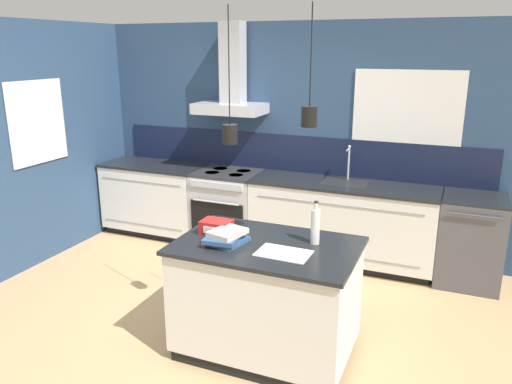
# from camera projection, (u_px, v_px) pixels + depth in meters

# --- Properties ---
(ground_plane) EXTENTS (16.00, 16.00, 0.00)m
(ground_plane) POSITION_uv_depth(u_px,v_px,m) (218.00, 322.00, 4.37)
(ground_plane) COLOR tan
(ground_plane) RESTS_ON ground
(wall_back) EXTENTS (5.60, 2.31, 2.60)m
(wall_back) POSITION_uv_depth(u_px,v_px,m) (290.00, 134.00, 5.78)
(wall_back) COLOR navy
(wall_back) RESTS_ON ground_plane
(wall_left) EXTENTS (0.08, 3.80, 2.60)m
(wall_left) POSITION_uv_depth(u_px,v_px,m) (47.00, 142.00, 5.52)
(wall_left) COLOR navy
(wall_left) RESTS_ON ground_plane
(counter_run_left) EXTENTS (1.30, 0.64, 0.91)m
(counter_run_left) POSITION_uv_depth(u_px,v_px,m) (156.00, 198.00, 6.38)
(counter_run_left) COLOR black
(counter_run_left) RESTS_ON ground_plane
(counter_run_sink) EXTENTS (2.02, 0.64, 1.30)m
(counter_run_sink) POSITION_uv_depth(u_px,v_px,m) (342.00, 223.00, 5.49)
(counter_run_sink) COLOR black
(counter_run_sink) RESTS_ON ground_plane
(oven_range) EXTENTS (0.77, 0.66, 0.91)m
(oven_range) POSITION_uv_depth(u_px,v_px,m) (228.00, 208.00, 5.99)
(oven_range) COLOR #B5B5BA
(oven_range) RESTS_ON ground_plane
(dishwasher) EXTENTS (0.61, 0.65, 0.91)m
(dishwasher) POSITION_uv_depth(u_px,v_px,m) (470.00, 240.00, 5.01)
(dishwasher) COLOR #4C4C51
(dishwasher) RESTS_ON ground_plane
(kitchen_island) EXTENTS (1.36, 0.88, 0.91)m
(kitchen_island) POSITION_uv_depth(u_px,v_px,m) (266.00, 298.00, 3.84)
(kitchen_island) COLOR black
(kitchen_island) RESTS_ON ground_plane
(bottle_on_island) EXTENTS (0.07, 0.07, 0.33)m
(bottle_on_island) POSITION_uv_depth(u_px,v_px,m) (315.00, 226.00, 3.68)
(bottle_on_island) COLOR silver
(bottle_on_island) RESTS_ON kitchen_island
(book_stack) EXTENTS (0.30, 0.34, 0.11)m
(book_stack) POSITION_uv_depth(u_px,v_px,m) (226.00, 237.00, 3.71)
(book_stack) COLOR #335684
(book_stack) RESTS_ON kitchen_island
(red_supply_box) EXTENTS (0.23, 0.17, 0.11)m
(red_supply_box) POSITION_uv_depth(u_px,v_px,m) (216.00, 227.00, 3.91)
(red_supply_box) COLOR red
(red_supply_box) RESTS_ON kitchen_island
(paper_pile) EXTENTS (0.38, 0.26, 0.01)m
(paper_pile) POSITION_uv_depth(u_px,v_px,m) (284.00, 253.00, 3.54)
(paper_pile) COLOR silver
(paper_pile) RESTS_ON kitchen_island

